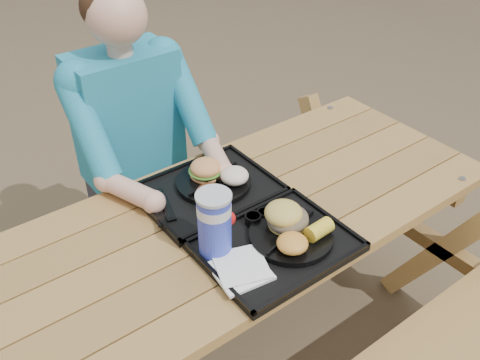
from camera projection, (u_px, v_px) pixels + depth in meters
ground at (240, 352)px, 2.21m from camera, size 60.00×60.00×0.00m
picnic_table at (240, 289)px, 1.99m from camera, size 1.80×1.49×0.75m
tray_near at (276, 247)px, 1.62m from camera, size 0.45×0.35×0.02m
tray_far at (208, 191)px, 1.85m from camera, size 0.45×0.35×0.02m
plate_near at (291, 236)px, 1.63m from camera, size 0.26×0.26×0.02m
plate_far at (214, 182)px, 1.86m from camera, size 0.26×0.26×0.02m
napkin_stack at (241, 270)px, 1.52m from camera, size 0.17×0.17×0.02m
soda_cup at (215, 225)px, 1.54m from camera, size 0.10×0.10×0.20m
condiment_bbq at (253, 219)px, 1.69m from camera, size 0.05×0.05×0.03m
condiment_mustard at (264, 214)px, 1.71m from camera, size 0.04×0.04×0.03m
sandwich at (288, 209)px, 1.62m from camera, size 0.12×0.12×0.13m
mac_cheese at (292, 243)px, 1.56m from camera, size 0.09×0.09×0.05m
corn_cob at (319, 230)px, 1.60m from camera, size 0.09×0.09×0.05m
cutlery_far at (165, 204)px, 1.77m from camera, size 0.08×0.18×0.01m
burger at (205, 164)px, 1.84m from camera, size 0.11×0.11×0.10m
baked_beans at (210, 192)px, 1.76m from camera, size 0.09×0.09×0.04m
potato_salad at (235, 176)px, 1.82m from camera, size 0.10×0.10×0.05m
diner at (136, 168)px, 2.17m from camera, size 0.48×0.84×1.28m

